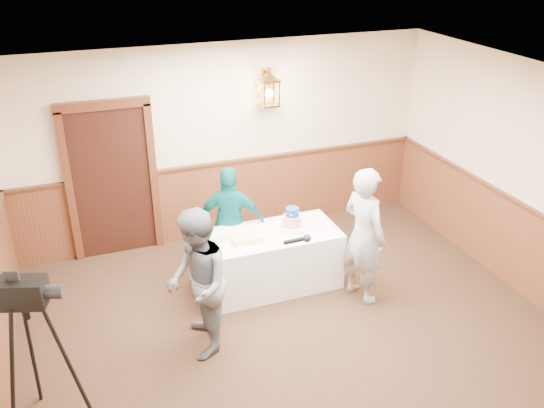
% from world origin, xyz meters
% --- Properties ---
extents(ground, '(7.00, 7.00, 0.00)m').
position_xyz_m(ground, '(0.00, 0.00, 0.00)').
color(ground, black).
rests_on(ground, ground).
extents(room_shell, '(6.02, 7.02, 2.81)m').
position_xyz_m(room_shell, '(-0.05, 0.45, 1.52)').
color(room_shell, beige).
rests_on(room_shell, ground).
extents(display_table, '(1.80, 0.80, 0.75)m').
position_xyz_m(display_table, '(0.04, 1.90, 0.38)').
color(display_table, white).
rests_on(display_table, ground).
extents(tiered_cake, '(0.36, 0.36, 0.29)m').
position_xyz_m(tiered_cake, '(0.38, 1.91, 0.87)').
color(tiered_cake, '#FCE5BF').
rests_on(tiered_cake, display_table).
extents(sheet_cake_yellow, '(0.37, 0.29, 0.07)m').
position_xyz_m(sheet_cake_yellow, '(-0.24, 1.84, 0.79)').
color(sheet_cake_yellow, '#D8C381').
rests_on(sheet_cake_yellow, display_table).
extents(sheet_cake_green, '(0.34, 0.28, 0.07)m').
position_xyz_m(sheet_cake_green, '(-0.63, 2.02, 0.79)').
color(sheet_cake_green, '#B0EBA6').
rests_on(sheet_cake_green, display_table).
extents(interviewer, '(1.50, 0.88, 1.65)m').
position_xyz_m(interviewer, '(-1.04, 1.00, 0.83)').
color(interviewer, slate).
rests_on(interviewer, ground).
extents(baker, '(0.57, 0.72, 1.72)m').
position_xyz_m(baker, '(1.04, 1.28, 0.86)').
color(baker, '#9E9FA3').
rests_on(baker, ground).
extents(assistant_p, '(0.94, 0.66, 1.48)m').
position_xyz_m(assistant_p, '(-0.27, 2.38, 0.74)').
color(assistant_p, '#095859').
rests_on(assistant_p, ground).
extents(tv_camera_rig, '(0.63, 0.59, 1.61)m').
position_xyz_m(tv_camera_rig, '(-2.60, 0.39, 0.72)').
color(tv_camera_rig, black).
rests_on(tv_camera_rig, ground).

